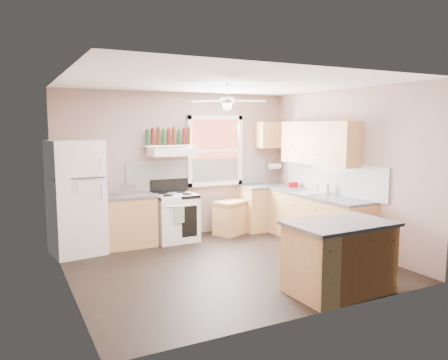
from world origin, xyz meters
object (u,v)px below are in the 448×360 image
stove (175,217)px  island (339,259)px  refrigerator (76,197)px  cart (231,217)px  toaster (128,190)px

stove → island: size_ratio=0.70×
refrigerator → stove: size_ratio=2.16×
cart → island: bearing=-118.1°
refrigerator → cart: size_ratio=2.86×
stove → cart: bearing=-1.2°
refrigerator → island: (2.66, -3.25, -0.50)m
cart → refrigerator: bearing=155.7°
stove → cart: size_ratio=1.33×
refrigerator → cart: (2.86, 0.01, -0.60)m
toaster → stove: bearing=18.0°
stove → island: (0.95, -3.27, 0.00)m
refrigerator → stove: 1.78m
toaster → island: 3.74m
refrigerator → toaster: (0.85, -0.03, 0.06)m
toaster → island: bearing=-45.4°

